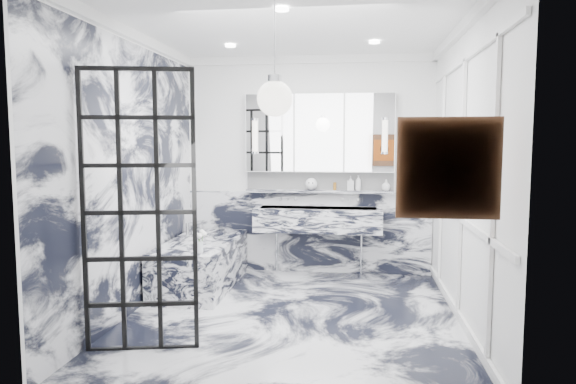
# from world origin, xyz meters

# --- Properties ---
(floor) EXTENTS (3.60, 3.60, 0.00)m
(floor) POSITION_xyz_m (0.00, 0.00, 0.00)
(floor) COLOR silver
(floor) RESTS_ON ground
(ceiling) EXTENTS (3.60, 3.60, 0.00)m
(ceiling) POSITION_xyz_m (0.00, 0.00, 2.80)
(ceiling) COLOR white
(ceiling) RESTS_ON wall_back
(wall_back) EXTENTS (3.60, 0.00, 3.60)m
(wall_back) POSITION_xyz_m (0.00, 1.80, 1.40)
(wall_back) COLOR white
(wall_back) RESTS_ON floor
(wall_front) EXTENTS (3.60, 0.00, 3.60)m
(wall_front) POSITION_xyz_m (0.00, -1.80, 1.40)
(wall_front) COLOR white
(wall_front) RESTS_ON floor
(wall_left) EXTENTS (0.00, 3.60, 3.60)m
(wall_left) POSITION_xyz_m (-1.60, 0.00, 1.40)
(wall_left) COLOR white
(wall_left) RESTS_ON floor
(wall_right) EXTENTS (0.00, 3.60, 3.60)m
(wall_right) POSITION_xyz_m (1.60, 0.00, 1.40)
(wall_right) COLOR white
(wall_right) RESTS_ON floor
(marble_clad_back) EXTENTS (3.18, 0.05, 1.05)m
(marble_clad_back) POSITION_xyz_m (0.00, 1.78, 0.53)
(marble_clad_back) COLOR silver
(marble_clad_back) RESTS_ON floor
(marble_clad_left) EXTENTS (0.02, 3.56, 2.68)m
(marble_clad_left) POSITION_xyz_m (-1.59, 0.00, 1.34)
(marble_clad_left) COLOR silver
(marble_clad_left) RESTS_ON floor
(panel_molding) EXTENTS (0.03, 3.40, 2.30)m
(panel_molding) POSITION_xyz_m (1.58, 0.00, 1.30)
(panel_molding) COLOR white
(panel_molding) RESTS_ON floor
(soap_bottle_a) EXTENTS (0.10, 0.10, 0.19)m
(soap_bottle_a) POSITION_xyz_m (0.65, 1.71, 1.19)
(soap_bottle_a) COLOR #8C5919
(soap_bottle_a) RESTS_ON ledge
(soap_bottle_b) EXTENTS (0.09, 0.09, 0.18)m
(soap_bottle_b) POSITION_xyz_m (0.55, 1.71, 1.18)
(soap_bottle_b) COLOR #4C4C51
(soap_bottle_b) RESTS_ON ledge
(soap_bottle_c) EXTENTS (0.13, 0.13, 0.14)m
(soap_bottle_c) POSITION_xyz_m (1.00, 1.71, 1.16)
(soap_bottle_c) COLOR silver
(soap_bottle_c) RESTS_ON ledge
(face_pot) EXTENTS (0.16, 0.16, 0.16)m
(face_pot) POSITION_xyz_m (0.05, 1.71, 1.17)
(face_pot) COLOR white
(face_pot) RESTS_ON ledge
(amber_bottle) EXTENTS (0.04, 0.04, 0.10)m
(amber_bottle) POSITION_xyz_m (0.35, 1.71, 1.14)
(amber_bottle) COLOR #8C5919
(amber_bottle) RESTS_ON ledge
(flower_vase) EXTENTS (0.07, 0.07, 0.12)m
(flower_vase) POSITION_xyz_m (-0.99, 0.25, 0.61)
(flower_vase) COLOR silver
(flower_vase) RESTS_ON bathtub
(crittall_door) EXTENTS (0.87, 0.22, 2.28)m
(crittall_door) POSITION_xyz_m (-1.11, -0.96, 1.14)
(crittall_door) COLOR black
(crittall_door) RESTS_ON floor
(artwork) EXTENTS (0.50, 0.05, 0.50)m
(artwork) POSITION_xyz_m (1.15, -1.76, 1.55)
(artwork) COLOR #C44414
(artwork) RESTS_ON wall_front
(pendant_light) EXTENTS (0.26, 0.26, 0.26)m
(pendant_light) POSITION_xyz_m (0.02, -1.12, 2.02)
(pendant_light) COLOR white
(pendant_light) RESTS_ON ceiling
(trough_sink) EXTENTS (1.60, 0.45, 0.30)m
(trough_sink) POSITION_xyz_m (0.15, 1.55, 0.73)
(trough_sink) COLOR silver
(trough_sink) RESTS_ON wall_back
(ledge) EXTENTS (1.90, 0.14, 0.04)m
(ledge) POSITION_xyz_m (0.15, 1.72, 1.07)
(ledge) COLOR silver
(ledge) RESTS_ON wall_back
(subway_tile) EXTENTS (1.90, 0.03, 0.23)m
(subway_tile) POSITION_xyz_m (0.15, 1.78, 1.21)
(subway_tile) COLOR white
(subway_tile) RESTS_ON wall_back
(mirror_cabinet) EXTENTS (1.90, 0.16, 1.00)m
(mirror_cabinet) POSITION_xyz_m (0.15, 1.73, 1.82)
(mirror_cabinet) COLOR white
(mirror_cabinet) RESTS_ON wall_back
(sconce_left) EXTENTS (0.07, 0.07, 0.40)m
(sconce_left) POSITION_xyz_m (-0.67, 1.63, 1.78)
(sconce_left) COLOR white
(sconce_left) RESTS_ON mirror_cabinet
(sconce_right) EXTENTS (0.07, 0.07, 0.40)m
(sconce_right) POSITION_xyz_m (0.97, 1.63, 1.78)
(sconce_right) COLOR white
(sconce_right) RESTS_ON mirror_cabinet
(bathtub) EXTENTS (0.75, 1.65, 0.55)m
(bathtub) POSITION_xyz_m (-1.18, 0.90, 0.28)
(bathtub) COLOR silver
(bathtub) RESTS_ON floor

